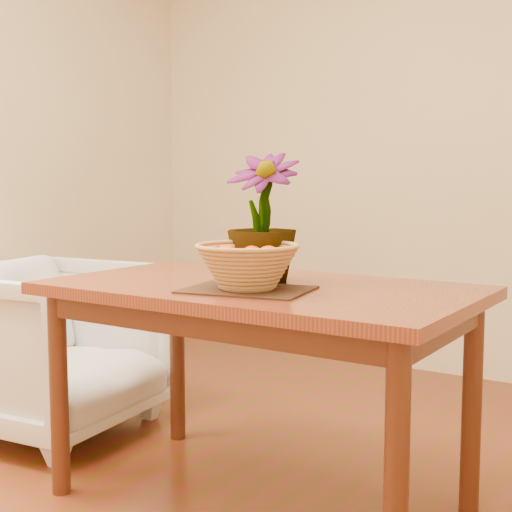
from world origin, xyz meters
The scene contains 7 objects.
wall_back centered at (0.00, 2.25, 1.35)m, with size 4.00×0.02×2.70m, color #FAE6BE.
table centered at (0.00, 0.30, 0.66)m, with size 1.40×0.80×0.75m.
placemat centered at (0.04, 0.17, 0.75)m, with size 0.38×0.29×0.01m, color #3D2116.
wicker_basket centered at (0.04, 0.17, 0.82)m, with size 0.33×0.33×0.13m.
orange_pile centered at (0.04, 0.17, 0.85)m, with size 0.20×0.20×0.08m.
potted_plant centered at (-0.02, 0.35, 0.97)m, with size 0.24×0.24×0.44m, color #154B16.
armchair centered at (-1.14, 0.41, 0.41)m, with size 0.79×0.74×0.81m, color #836A5A.
Camera 1 is at (1.27, -1.65, 1.09)m, focal length 50.00 mm.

